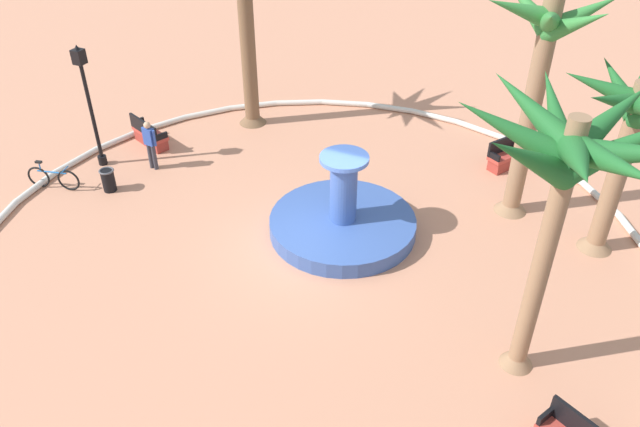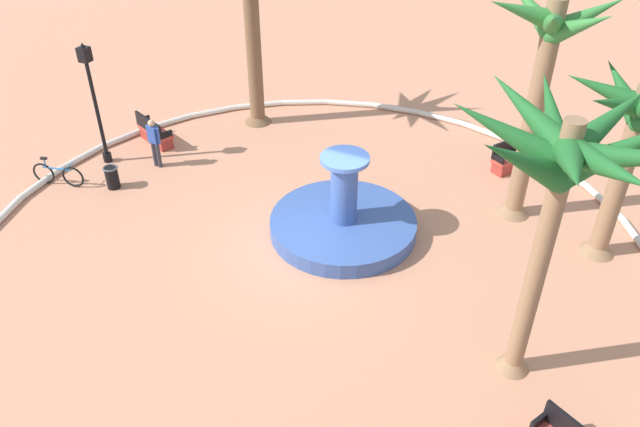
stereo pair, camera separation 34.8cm
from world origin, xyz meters
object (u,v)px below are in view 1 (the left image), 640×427
at_px(palm_tree_near_fountain, 570,164).
at_px(bicycle_red_frame, 53,178).
at_px(palm_tree_far_side, 634,122).
at_px(person_cyclist_helmet, 150,143).
at_px(fountain, 343,222).
at_px(palm_tree_by_curb, 541,62).
at_px(lamppost, 88,97).
at_px(bench_east, 508,157).
at_px(trash_bin, 108,180).
at_px(bench_north, 150,136).

height_order(palm_tree_near_fountain, bicycle_red_frame, palm_tree_near_fountain).
xyz_separation_m(palm_tree_far_side, bicycle_red_frame, (3.83, -15.46, -3.41)).
relative_size(palm_tree_near_fountain, person_cyclist_helmet, 3.73).
bearing_deg(fountain, palm_tree_by_curb, 126.24).
height_order(palm_tree_near_fountain, palm_tree_by_curb, palm_tree_by_curb).
bearing_deg(person_cyclist_helmet, lamppost, -74.11).
distance_m(fountain, person_cyclist_helmet, 6.98).
xyz_separation_m(fountain, palm_tree_by_curb, (-3.00, 4.09, 4.26)).
bearing_deg(bench_east, palm_tree_by_curb, 13.04).
relative_size(fountain, palm_tree_near_fountain, 0.66).
relative_size(palm_tree_far_side, lamppost, 1.25).
distance_m(palm_tree_by_curb, bench_east, 4.99).
distance_m(trash_bin, bicycle_red_frame, 1.72).
bearing_deg(trash_bin, person_cyclist_helmet, 165.56).
bearing_deg(palm_tree_far_side, bicycle_red_frame, -76.08).
distance_m(palm_tree_near_fountain, palm_tree_by_curb, 6.02).
bearing_deg(bench_north, fountain, 77.00).
xyz_separation_m(bench_east, trash_bin, (6.59, -10.84, 0.04)).
distance_m(bicycle_red_frame, person_cyclist_helmet, 3.10).
relative_size(palm_tree_far_side, trash_bin, 6.93).
height_order(lamppost, bicycle_red_frame, lamppost).
relative_size(palm_tree_by_curb, lamppost, 1.60).
bearing_deg(person_cyclist_helmet, palm_tree_by_curb, 102.23).
bearing_deg(palm_tree_by_curb, fountain, -53.76).
distance_m(fountain, palm_tree_by_curb, 6.62).
height_order(bench_north, person_cyclist_helmet, person_cyclist_helmet).
xyz_separation_m(palm_tree_by_curb, lamppost, (2.87, -12.71, -2.22)).
xyz_separation_m(bench_north, person_cyclist_helmet, (1.23, 1.05, 0.59)).
xyz_separation_m(palm_tree_near_fountain, palm_tree_far_side, (-5.04, 1.16, -1.28)).
xyz_separation_m(bench_east, bicycle_red_frame, (7.22, -12.45, 0.04)).
height_order(palm_tree_far_side, trash_bin, palm_tree_far_side).
xyz_separation_m(palm_tree_near_fountain, bench_east, (-8.43, -1.86, -4.73)).
bearing_deg(bicycle_red_frame, lamppost, 169.58).
bearing_deg(bench_east, person_cyclist_helmet, -64.60).
height_order(bench_east, bench_north, same).
relative_size(fountain, trash_bin, 5.59).
height_order(fountain, bench_east, fountain).
relative_size(palm_tree_near_fountain, palm_tree_by_curb, 0.96).
xyz_separation_m(trash_bin, person_cyclist_helmet, (-1.65, 0.42, 0.55)).
distance_m(bench_north, trash_bin, 2.95).
distance_m(palm_tree_near_fountain, lamppost, 14.54).
bearing_deg(palm_tree_by_curb, bench_east, -166.96).
bearing_deg(lamppost, fountain, 89.14).
bearing_deg(palm_tree_far_side, lamppost, -82.33).
relative_size(bicycle_red_frame, person_cyclist_helmet, 1.01).
xyz_separation_m(bench_north, bicycle_red_frame, (3.51, -0.97, 0.04)).
height_order(palm_tree_near_fountain, bench_east, palm_tree_near_fountain).
bearing_deg(lamppost, palm_tree_by_curb, 102.72).
distance_m(lamppost, person_cyclist_helmet, 2.27).
relative_size(palm_tree_far_side, bench_north, 3.03).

